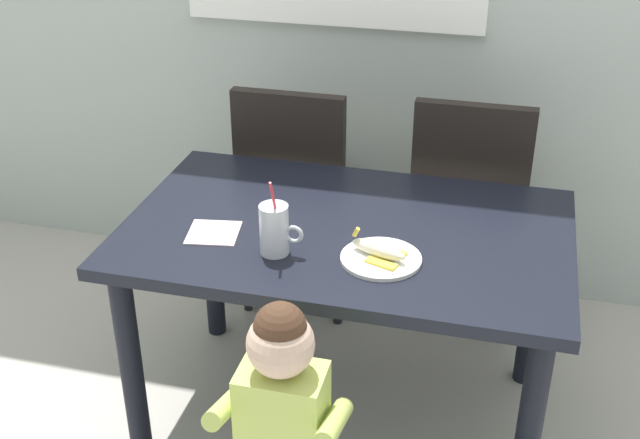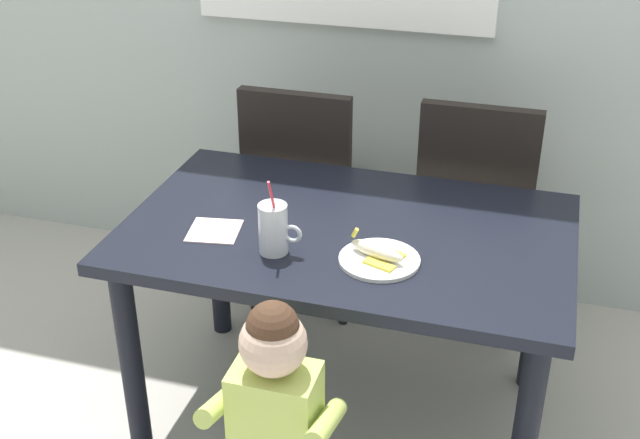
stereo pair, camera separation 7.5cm
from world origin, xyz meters
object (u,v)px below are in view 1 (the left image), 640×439
object	(u,v)px
snack_plate	(381,259)
peeled_banana	(379,250)
dining_chair_left	(298,186)
toddler_standing	(282,407)
milk_cup	(275,232)
dining_table	(346,256)
paper_napkin	(214,233)
dining_chair_right	(469,199)

from	to	relation	value
snack_plate	peeled_banana	world-z (taller)	peeled_banana
dining_chair_left	toddler_standing	size ratio (longest dim) A/B	1.15
milk_cup	snack_plate	world-z (taller)	milk_cup
peeled_banana	milk_cup	bearing A→B (deg)	-173.61
dining_table	paper_napkin	bearing A→B (deg)	-159.67
toddler_standing	milk_cup	bearing A→B (deg)	108.78
milk_cup	snack_plate	xyz separation A→B (m)	(0.30, 0.03, -0.06)
snack_plate	milk_cup	bearing A→B (deg)	-174.16
dining_chair_left	peeled_banana	size ratio (longest dim) A/B	5.49
dining_table	milk_cup	xyz separation A→B (m)	(-0.17, -0.20, 0.17)
dining_chair_right	milk_cup	world-z (taller)	milk_cup
milk_cup	paper_napkin	world-z (taller)	milk_cup
dining_chair_right	milk_cup	xyz separation A→B (m)	(-0.49, -0.87, 0.26)
dining_chair_left	paper_napkin	world-z (taller)	dining_chair_left
toddler_standing	snack_plate	bearing A→B (deg)	68.42
peeled_banana	paper_napkin	bearing A→B (deg)	176.78
dining_chair_left	toddler_standing	world-z (taller)	dining_chair_left
dining_table	milk_cup	size ratio (longest dim) A/B	5.48
dining_table	dining_chair_right	world-z (taller)	dining_chair_right
milk_cup	paper_napkin	xyz separation A→B (m)	(-0.21, 0.06, -0.06)
milk_cup	dining_chair_right	bearing A→B (deg)	60.73
paper_napkin	snack_plate	bearing A→B (deg)	-3.43
dining_chair_left	snack_plate	size ratio (longest dim) A/B	4.17
dining_table	paper_napkin	xyz separation A→B (m)	(-0.38, -0.14, 0.11)
toddler_standing	peeled_banana	world-z (taller)	toddler_standing
toddler_standing	paper_napkin	distance (m)	0.61
toddler_standing	milk_cup	world-z (taller)	milk_cup
toddler_standing	paper_napkin	xyz separation A→B (m)	(-0.35, 0.46, 0.21)
dining_chair_right	milk_cup	bearing A→B (deg)	60.73
toddler_standing	milk_cup	xyz separation A→B (m)	(-0.13, 0.39, 0.28)
dining_table	dining_chair_left	xyz separation A→B (m)	(-0.33, 0.62, -0.09)
dining_table	dining_chair_right	size ratio (longest dim) A/B	1.40
toddler_standing	snack_plate	distance (m)	0.51
dining_chair_right	paper_napkin	xyz separation A→B (m)	(-0.70, -0.81, 0.20)
peeled_banana	paper_napkin	xyz separation A→B (m)	(-0.51, 0.03, -0.03)
dining_chair_right	paper_napkin	size ratio (longest dim) A/B	6.40
dining_table	snack_plate	size ratio (longest dim) A/B	5.86
paper_napkin	dining_table	bearing A→B (deg)	20.33
milk_cup	peeled_banana	xyz separation A→B (m)	(0.30, 0.03, -0.04)
milk_cup	paper_napkin	bearing A→B (deg)	163.78
dining_chair_right	paper_napkin	world-z (taller)	dining_chair_right
dining_table	snack_plate	distance (m)	0.25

